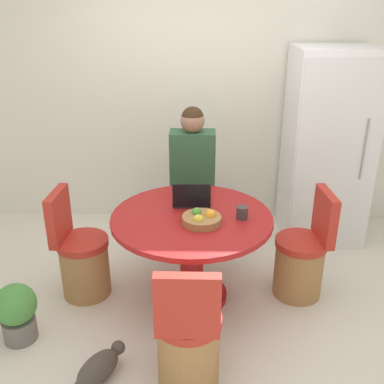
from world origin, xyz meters
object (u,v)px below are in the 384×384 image
Objects in this scene: chair_right_side at (302,261)px; chair_near_camera at (188,344)px; dining_table at (192,240)px; chair_left_side at (82,260)px; refrigerator at (327,147)px; cat at (99,367)px; person_seated at (193,172)px; potted_plant at (17,311)px; laptop at (192,200)px; fruit_bowl at (202,219)px.

chair_near_camera is at bearing -47.46° from chair_right_side.
dining_table is 1.36× the size of chair_left_side.
refrigerator reaches higher than cat.
person_seated is at bearing 90.71° from dining_table.
chair_right_side reaches higher than potted_plant.
dining_table is at bearing 91.06° from laptop.
chair_left_side is (-2.14, -1.07, -0.61)m from refrigerator.
laptop is at bearing 30.42° from potted_plant.
fruit_bowl is at bearing -96.59° from chair_left_side.
dining_table is 1.36× the size of chair_right_side.
person_seated is at bearing 16.72° from cat.
chair_right_side is 3.14× the size of fruit_bowl.
chair_near_camera is (-0.87, -0.95, 0.00)m from chair_right_side.
potted_plant is (-1.19, -1.34, -0.52)m from person_seated.
dining_table is at bearing -90.00° from chair_near_camera.
refrigerator is 6.46× the size of fruit_bowl.
potted_plant is (-1.28, -0.39, -0.53)m from fruit_bowl.
laptop reaches higher than potted_plant.
chair_left_side is 3.14× the size of fruit_bowl.
chair_left_side is 2.34× the size of cat.
laptop is (-1.26, -0.92, -0.14)m from refrigerator.
refrigerator is 1.51× the size of dining_table.
chair_near_camera and chair_left_side have the same top height.
refrigerator is at bearing -7.86° from cat.
chair_right_side is 1.73m from cat.
chair_right_side is 1.75m from chair_left_side.
chair_left_side is (-0.87, 0.92, 0.00)m from chair_near_camera.
person_seated is at bearing 95.20° from fruit_bowl.
person_seated is 0.95m from fruit_bowl.
potted_plant is (-1.20, 0.37, -0.07)m from chair_near_camera.
laptop is at bearing 7.01° from cat.
refrigerator is at bearing -143.89° from laptop.
refrigerator is 4.19× the size of potted_plant.
cat is (-0.56, -1.06, -0.67)m from laptop.
dining_table is 4.26× the size of fruit_bowl.
laptop is at bearing -77.36° from chair_left_side.
refrigerator is 2.81m from cat.
chair_near_camera is 1.26m from potted_plant.
fruit_bowl is 0.74× the size of cat.
fruit_bowl is (-0.80, -0.19, 0.46)m from chair_right_side.
chair_right_side is 2.04× the size of potted_plant.
chair_right_side is 2.15m from potted_plant.
dining_table is 3.17× the size of cat.
laptop is (-0.00, 0.19, 0.25)m from dining_table.
fruit_bowl is (0.08, 0.76, 0.46)m from chair_near_camera.
chair_left_side is 3.07× the size of laptop.
fruit_bowl is 1.44m from potted_plant.
laptop is 1.02× the size of fruit_bowl.
refrigerator reaches higher than dining_table.
chair_left_side is (-0.88, 0.04, -0.22)m from dining_table.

